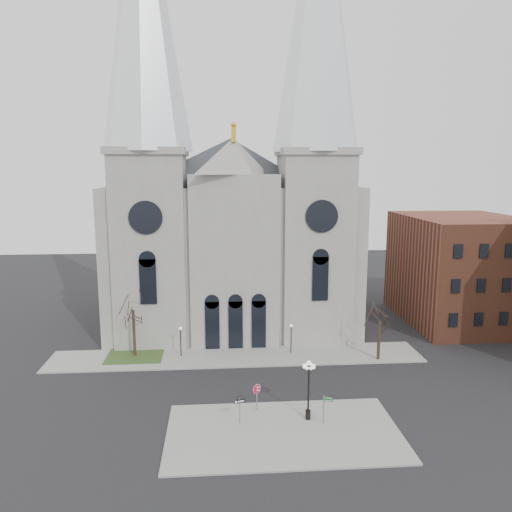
{
  "coord_description": "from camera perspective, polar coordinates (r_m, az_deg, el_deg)",
  "views": [
    {
      "loc": [
        -1.85,
        -40.23,
        20.2
      ],
      "look_at": [
        1.87,
        8.0,
        11.64
      ],
      "focal_mm": 35.0,
      "sensor_mm": 36.0,
      "label": 1
    }
  ],
  "objects": [
    {
      "name": "ground",
      "position": [
        45.05,
        -1.66,
        -16.61
      ],
      "size": [
        160.0,
        160.0,
        0.0
      ],
      "primitive_type": "plane",
      "color": "black",
      "rests_on": "ground"
    },
    {
      "name": "ped_lamp_right",
      "position": [
        55.29,
        4.04,
        -8.85
      ],
      "size": [
        0.32,
        0.32,
        3.26
      ],
      "color": "black",
      "rests_on": "sidewalk_far"
    },
    {
      "name": "stop_sign",
      "position": [
        43.12,
        0.1,
        -15.21
      ],
      "size": [
        0.83,
        0.2,
        2.33
      ],
      "rotation": [
        0.0,
        0.0,
        0.21
      ],
      "color": "slate",
      "rests_on": "sidewalk_near"
    },
    {
      "name": "tree_right",
      "position": [
        54.36,
        13.96,
        -7.1
      ],
      "size": [
        3.2,
        3.2,
        6.0
      ],
      "color": "black",
      "rests_on": "ground"
    },
    {
      "name": "ped_lamp_left",
      "position": [
        54.88,
        -8.61,
        -9.09
      ],
      "size": [
        0.32,
        0.32,
        3.26
      ],
      "color": "black",
      "rests_on": "sidewalk_far"
    },
    {
      "name": "cathedral",
      "position": [
        63.14,
        -2.76,
        8.46
      ],
      "size": [
        33.0,
        26.66,
        54.0
      ],
      "color": "gray",
      "rests_on": "ground"
    },
    {
      "name": "grass_patch",
      "position": [
        56.71,
        -13.66,
        -11.03
      ],
      "size": [
        6.0,
        5.0,
        0.18
      ],
      "primitive_type": "cube",
      "color": "#2E4B20",
      "rests_on": "ground"
    },
    {
      "name": "bg_building_brick",
      "position": [
        71.14,
        22.28,
        -1.42
      ],
      "size": [
        14.0,
        18.0,
        14.0
      ],
      "primitive_type": "cube",
      "color": "brown",
      "rests_on": "ground"
    },
    {
      "name": "one_way_sign",
      "position": [
        41.31,
        -1.87,
        -16.77
      ],
      "size": [
        0.89,
        0.33,
        2.12
      ],
      "rotation": [
        0.0,
        0.0,
        0.32
      ],
      "color": "slate",
      "rests_on": "sidewalk_near"
    },
    {
      "name": "tree_left",
      "position": [
        55.0,
        -13.89,
        -5.68
      ],
      "size": [
        3.2,
        3.2,
        7.5
      ],
      "color": "black",
      "rests_on": "ground"
    },
    {
      "name": "street_name_sign",
      "position": [
        41.63,
        7.85,
        -16.73
      ],
      "size": [
        0.72,
        0.29,
        2.35
      ],
      "rotation": [
        0.0,
        0.0,
        -0.33
      ],
      "color": "slate",
      "rests_on": "sidewalk_near"
    },
    {
      "name": "globe_lamp",
      "position": [
        41.33,
        6.04,
        -14.19
      ],
      "size": [
        1.28,
        1.28,
        5.0
      ],
      "rotation": [
        0.0,
        0.0,
        0.21
      ],
      "color": "black",
      "rests_on": "sidewalk_near"
    },
    {
      "name": "sidewalk_near",
      "position": [
        40.86,
        3.17,
        -19.49
      ],
      "size": [
        18.0,
        10.0,
        0.14
      ],
      "primitive_type": "cube",
      "color": "gray",
      "rests_on": "ground"
    },
    {
      "name": "sidewalk_far",
      "position": [
        55.07,
        -2.23,
        -11.41
      ],
      "size": [
        40.0,
        6.0,
        0.14
      ],
      "primitive_type": "cube",
      "color": "gray",
      "rests_on": "ground"
    }
  ]
}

